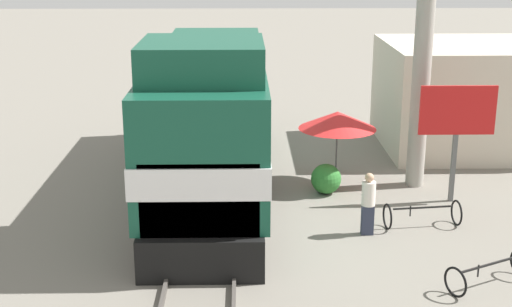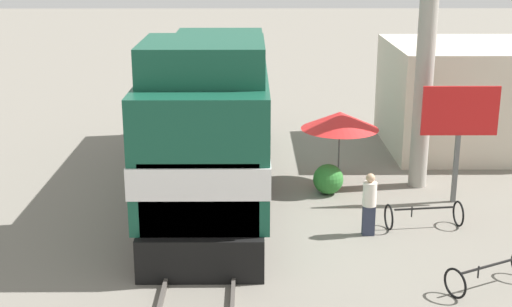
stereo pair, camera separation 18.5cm
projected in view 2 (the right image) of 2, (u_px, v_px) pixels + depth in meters
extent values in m
plane|color=slate|center=(209.00, 222.00, 18.46)|extent=(120.00, 120.00, 0.00)
cube|color=#4C4742|center=(181.00, 219.00, 18.43)|extent=(0.08, 37.16, 0.15)
cube|color=#4C4742|center=(237.00, 219.00, 18.44)|extent=(0.08, 37.16, 0.15)
cube|color=black|center=(214.00, 170.00, 21.07)|extent=(2.74, 12.75, 0.97)
cube|color=#144C38|center=(213.00, 105.00, 20.50)|extent=(2.98, 12.24, 2.97)
cube|color=white|center=(213.00, 115.00, 20.58)|extent=(3.02, 12.37, 0.70)
cube|color=white|center=(202.00, 187.00, 15.69)|extent=(2.54, 1.78, 1.63)
cube|color=#144C38|center=(203.00, 60.00, 16.28)|extent=(2.80, 2.80, 0.88)
cylinder|color=#9E998E|center=(429.00, 7.00, 19.71)|extent=(0.53, 0.53, 10.48)
cylinder|color=#4C4C4C|center=(339.00, 151.00, 20.95)|extent=(0.05, 0.05, 2.12)
cone|color=red|center=(340.00, 120.00, 20.68)|extent=(2.27, 2.27, 0.51)
cube|color=#595959|center=(455.00, 169.00, 19.62)|extent=(0.12, 0.12, 1.93)
cube|color=red|center=(460.00, 111.00, 19.15)|extent=(2.08, 0.08, 1.35)
sphere|color=#2D722D|center=(328.00, 179.00, 20.41)|extent=(0.87, 0.87, 0.87)
cube|color=#2D3347|center=(368.00, 220.00, 17.57)|extent=(0.30, 0.20, 0.76)
cylinder|color=silver|center=(370.00, 194.00, 17.38)|extent=(0.34, 0.34, 0.61)
sphere|color=tan|center=(371.00, 178.00, 17.26)|extent=(0.22, 0.22, 0.22)
torus|color=black|center=(389.00, 217.00, 17.89)|extent=(0.13, 0.67, 0.67)
torus|color=black|center=(458.00, 214.00, 18.12)|extent=(0.13, 0.67, 0.67)
cube|color=black|center=(424.00, 208.00, 17.95)|extent=(1.55, 0.23, 0.04)
cylinder|color=black|center=(412.00, 212.00, 17.93)|extent=(0.04, 0.04, 0.28)
torus|color=black|center=(455.00, 283.00, 14.47)|extent=(0.34, 0.60, 0.64)
cube|color=black|center=(491.00, 266.00, 14.84)|extent=(1.46, 0.78, 0.04)
cylinder|color=black|center=(478.00, 272.00, 14.72)|extent=(0.04, 0.04, 0.27)
cube|color=beige|center=(480.00, 96.00, 24.67)|extent=(6.30, 5.27, 3.63)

